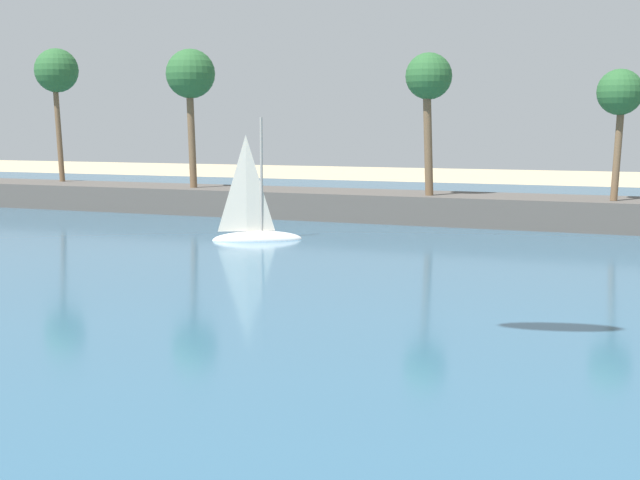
% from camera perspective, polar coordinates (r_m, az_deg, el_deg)
% --- Properties ---
extents(sea, '(220.00, 87.41, 0.06)m').
position_cam_1_polar(sea, '(53.82, 15.85, 0.25)').
color(sea, '#33607F').
rests_on(sea, ground).
extents(palm_headland, '(97.51, 6.18, 12.22)m').
position_cam_1_polar(palm_headland, '(57.08, 17.05, 3.04)').
color(palm_headland, '#514C47').
rests_on(palm_headland, ground).
extents(sailboat_near_shore, '(4.74, 3.78, 6.86)m').
position_cam_1_polar(sailboat_near_shore, '(49.69, -3.91, 0.72)').
color(sailboat_near_shore, white).
rests_on(sailboat_near_shore, sea).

